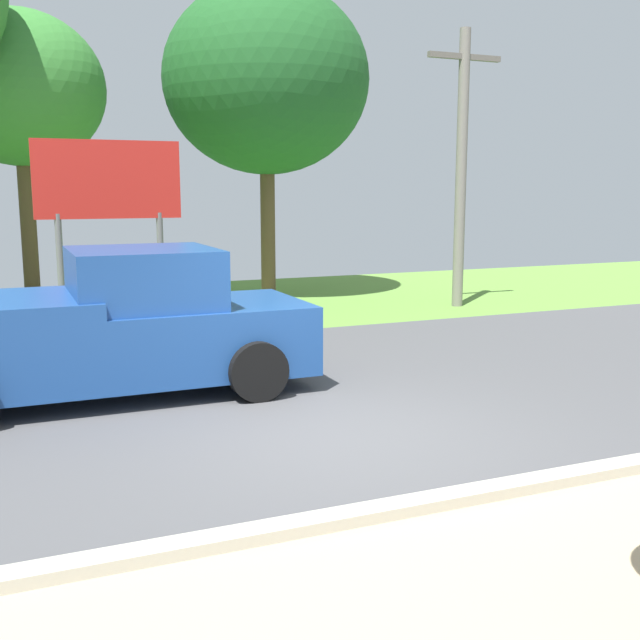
{
  "coord_description": "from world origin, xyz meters",
  "views": [
    {
      "loc": [
        -3.3,
        -7.16,
        2.63
      ],
      "look_at": [
        0.15,
        1.0,
        1.1
      ],
      "focal_mm": 42.62,
      "sensor_mm": 36.0,
      "label": 1
    }
  ],
  "objects_px": {
    "pickup_truck": "(108,329)",
    "utility_pole": "(461,163)",
    "roadside_billboard": "(109,194)",
    "tree_right_mid": "(20,90)",
    "tree_left_far": "(266,80)"
  },
  "relations": [
    {
      "from": "utility_pole",
      "to": "tree_right_mid",
      "type": "xyz_separation_m",
      "value": [
        -8.88,
        4.43,
        1.65
      ]
    },
    {
      "from": "tree_left_far",
      "to": "tree_right_mid",
      "type": "xyz_separation_m",
      "value": [
        -5.51,
        1.05,
        -0.37
      ]
    },
    {
      "from": "utility_pole",
      "to": "roadside_billboard",
      "type": "height_order",
      "value": "utility_pole"
    },
    {
      "from": "tree_left_far",
      "to": "roadside_billboard",
      "type": "bearing_deg",
      "value": -139.79
    },
    {
      "from": "pickup_truck",
      "to": "tree_right_mid",
      "type": "relative_size",
      "value": 0.79
    },
    {
      "from": "pickup_truck",
      "to": "utility_pole",
      "type": "xyz_separation_m",
      "value": [
        8.33,
        4.69,
        2.32
      ]
    },
    {
      "from": "pickup_truck",
      "to": "utility_pole",
      "type": "distance_m",
      "value": 9.84
    },
    {
      "from": "utility_pole",
      "to": "tree_left_far",
      "type": "bearing_deg",
      "value": 134.83
    },
    {
      "from": "pickup_truck",
      "to": "roadside_billboard",
      "type": "relative_size",
      "value": 1.49
    },
    {
      "from": "utility_pole",
      "to": "tree_right_mid",
      "type": "relative_size",
      "value": 0.92
    },
    {
      "from": "tree_right_mid",
      "to": "tree_left_far",
      "type": "bearing_deg",
      "value": -10.74
    },
    {
      "from": "utility_pole",
      "to": "tree_left_far",
      "type": "height_order",
      "value": "tree_left_far"
    },
    {
      "from": "pickup_truck",
      "to": "roadside_billboard",
      "type": "xyz_separation_m",
      "value": [
        0.68,
        4.45,
        1.68
      ]
    },
    {
      "from": "pickup_truck",
      "to": "tree_right_mid",
      "type": "distance_m",
      "value": 9.96
    },
    {
      "from": "roadside_billboard",
      "to": "tree_right_mid",
      "type": "height_order",
      "value": "tree_right_mid"
    }
  ]
}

